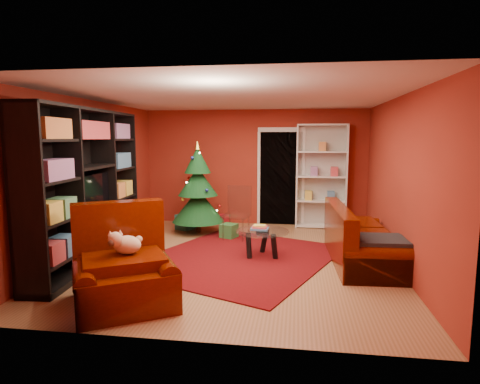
# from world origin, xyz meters

# --- Properties ---
(floor) EXTENTS (5.00, 5.50, 0.05)m
(floor) POSITION_xyz_m (0.00, 0.00, -0.03)
(floor) COLOR brown
(floor) RESTS_ON ground
(ceiling) EXTENTS (5.00, 5.50, 0.05)m
(ceiling) POSITION_xyz_m (0.00, 0.00, 2.62)
(ceiling) COLOR silver
(ceiling) RESTS_ON wall_back
(wall_back) EXTENTS (5.00, 0.05, 2.60)m
(wall_back) POSITION_xyz_m (0.00, 2.77, 1.30)
(wall_back) COLOR maroon
(wall_back) RESTS_ON ground
(wall_left) EXTENTS (0.05, 5.50, 2.60)m
(wall_left) POSITION_xyz_m (-2.52, 0.00, 1.30)
(wall_left) COLOR maroon
(wall_left) RESTS_ON ground
(wall_right) EXTENTS (0.05, 5.50, 2.60)m
(wall_right) POSITION_xyz_m (2.52, 0.00, 1.30)
(wall_right) COLOR maroon
(wall_right) RESTS_ON ground
(doorway) EXTENTS (1.06, 0.60, 2.16)m
(doorway) POSITION_xyz_m (0.60, 2.73, 1.05)
(doorway) COLOR black
(doorway) RESTS_ON floor
(rug) EXTENTS (3.73, 3.97, 0.02)m
(rug) POSITION_xyz_m (0.03, 0.01, 0.01)
(rug) COLOR #5D090C
(rug) RESTS_ON floor
(media_unit) EXTENTS (0.64, 3.16, 2.41)m
(media_unit) POSITION_xyz_m (-2.27, -0.52, 1.20)
(media_unit) COLOR black
(media_unit) RESTS_ON floor
(christmas_tree) EXTENTS (1.26, 1.26, 1.92)m
(christmas_tree) POSITION_xyz_m (-1.07, 1.71, 0.93)
(christmas_tree) COLOR #0D3A18
(christmas_tree) RESTS_ON floor
(gift_box_teal) EXTENTS (0.43, 0.43, 0.33)m
(gift_box_teal) POSITION_xyz_m (-1.42, 1.95, 0.16)
(gift_box_teal) COLOR #1B7371
(gift_box_teal) RESTS_ON floor
(gift_box_green) EXTENTS (0.37, 0.37, 0.29)m
(gift_box_green) POSITION_xyz_m (-0.35, 1.31, 0.14)
(gift_box_green) COLOR #2B7636
(gift_box_green) RESTS_ON floor
(gift_box_red) EXTENTS (0.28, 0.28, 0.22)m
(gift_box_red) POSITION_xyz_m (-0.71, 2.59, 0.11)
(gift_box_red) COLOR maroon
(gift_box_red) RESTS_ON floor
(white_bookshelf) EXTENTS (1.09, 0.43, 2.32)m
(white_bookshelf) POSITION_xyz_m (1.49, 2.57, 1.13)
(white_bookshelf) COLOR white
(white_bookshelf) RESTS_ON floor
(armchair) EXTENTS (1.67, 1.67, 0.95)m
(armchair) POSITION_xyz_m (-1.04, -2.00, 0.48)
(armchair) COLOR #460F01
(armchair) RESTS_ON rug
(dog) EXTENTS (0.50, 0.46, 0.31)m
(dog) POSITION_xyz_m (-1.02, -1.93, 0.71)
(dog) COLOR beige
(dog) RESTS_ON armchair
(sofa) EXTENTS (1.06, 2.17, 0.91)m
(sofa) POSITION_xyz_m (2.02, 0.07, 0.46)
(sofa) COLOR #460F01
(sofa) RESTS_ON rug
(coffee_table) EXTENTS (0.92, 0.92, 0.55)m
(coffee_table) POSITION_xyz_m (0.41, 0.13, 0.23)
(coffee_table) COLOR gray
(coffee_table) RESTS_ON rug
(acrylic_chair) EXTENTS (0.56, 0.60, 0.94)m
(acrylic_chair) POSITION_xyz_m (-0.19, 1.22, 0.47)
(acrylic_chair) COLOR #66605B
(acrylic_chair) RESTS_ON rug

